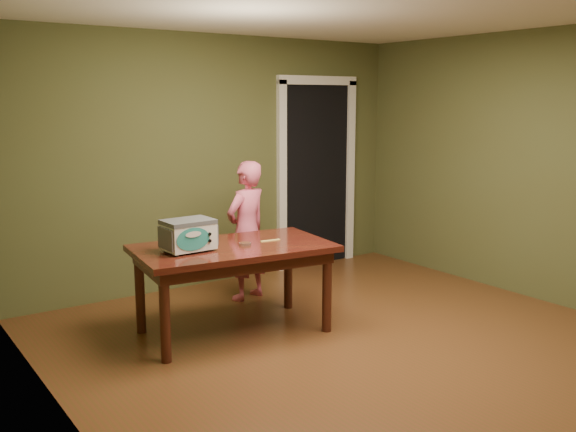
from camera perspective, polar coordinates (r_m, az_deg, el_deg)
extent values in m
plane|color=#5B2F1A|center=(5.11, 7.90, -12.05)|extent=(5.00, 5.00, 0.00)
cube|color=#484F2A|center=(6.80, -6.30, 4.89)|extent=(4.50, 0.02, 2.60)
cube|color=#484F2A|center=(3.64, -18.55, -0.32)|extent=(0.02, 5.00, 2.60)
cube|color=#484F2A|center=(6.51, 22.93, 3.90)|extent=(0.02, 5.00, 2.60)
cube|color=white|center=(4.78, 8.71, 18.18)|extent=(4.50, 5.00, 0.02)
cube|color=black|center=(7.77, 1.12, 3.78)|extent=(0.90, 0.60, 2.10)
cube|color=black|center=(7.52, 2.53, 3.55)|extent=(0.90, 0.02, 2.10)
cube|color=white|center=(7.22, -0.56, 3.27)|extent=(0.10, 0.06, 2.20)
cube|color=white|center=(7.82, 5.51, 3.77)|extent=(0.10, 0.06, 2.20)
cube|color=white|center=(7.46, 2.67, 11.96)|extent=(1.10, 0.06, 0.10)
cube|color=#370F0C|center=(5.32, -4.91, -2.88)|extent=(1.70, 1.09, 0.05)
cube|color=#38160E|center=(5.34, -4.90, -3.66)|extent=(1.57, 0.96, 0.10)
cylinder|color=#38160E|center=(4.88, -10.88, -8.84)|extent=(0.08, 0.08, 0.70)
cylinder|color=#38160E|center=(5.53, -13.02, -6.64)|extent=(0.08, 0.08, 0.70)
cylinder|color=#38160E|center=(5.43, 3.48, -6.70)|extent=(0.08, 0.08, 0.70)
cylinder|color=#38160E|center=(6.01, 0.01, -4.98)|extent=(0.08, 0.08, 0.70)
cylinder|color=#4C4F54|center=(5.01, -9.83, -3.45)|extent=(0.03, 0.03, 0.02)
cylinder|color=#4C4F54|center=(5.19, -10.87, -3.00)|extent=(0.03, 0.03, 0.02)
cylinder|color=#4C4F54|center=(5.16, -6.74, -2.97)|extent=(0.03, 0.03, 0.02)
cylinder|color=#4C4F54|center=(5.33, -7.86, -2.56)|extent=(0.03, 0.03, 0.02)
cube|color=silver|center=(5.14, -8.85, -1.75)|extent=(0.39, 0.28, 0.21)
cube|color=#4C4F54|center=(5.12, -8.89, -0.50)|extent=(0.39, 0.29, 0.03)
cube|color=#4C4F54|center=(5.06, -10.82, -2.02)|extent=(0.03, 0.24, 0.17)
cube|color=#4C4F54|center=(5.24, -6.95, -1.48)|extent=(0.03, 0.24, 0.17)
ellipsoid|color=teal|center=(5.01, -8.42, -2.06)|extent=(0.29, 0.02, 0.18)
cylinder|color=black|center=(5.07, -6.97, -1.60)|extent=(0.03, 0.01, 0.03)
cylinder|color=black|center=(5.08, -6.96, -2.20)|extent=(0.02, 0.01, 0.02)
cylinder|color=silver|center=(5.32, -3.84, -2.49)|extent=(0.10, 0.10, 0.02)
cylinder|color=#462317|center=(5.32, -3.84, -2.42)|extent=(0.09, 0.09, 0.01)
cube|color=#FAE66D|center=(5.46, -1.59, -2.19)|extent=(0.18, 0.05, 0.01)
imported|color=#E55E7F|center=(6.24, -3.69, -1.31)|extent=(0.57, 0.45, 1.36)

